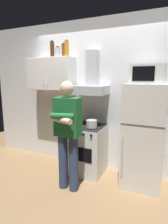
{
  "coord_description": "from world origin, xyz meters",
  "views": [
    {
      "loc": [
        1.22,
        -2.65,
        1.69
      ],
      "look_at": [
        0.0,
        0.0,
        1.15
      ],
      "focal_mm": 30.07,
      "sensor_mm": 36.0,
      "label": 1
    }
  ],
  "objects_px": {
    "microwave": "(148,74)",
    "bottle_liquor_amber": "(67,49)",
    "stove_oven": "(87,149)",
    "range_hood": "(90,83)",
    "cooking_pot": "(92,124)",
    "bottle_canister_steel": "(58,52)",
    "refrigerator": "(144,136)",
    "person_standing": "(68,132)",
    "bottle_beer_brown": "(63,50)",
    "upper_cabinet": "(51,74)",
    "bottle_rum_dark": "(52,49)"
  },
  "relations": [
    {
      "from": "bottle_canister_steel",
      "to": "bottle_liquor_amber",
      "type": "height_order",
      "value": "bottle_liquor_amber"
    },
    {
      "from": "microwave",
      "to": "person_standing",
      "type": "bearing_deg",
      "value": -148.0
    },
    {
      "from": "cooking_pot",
      "to": "bottle_canister_steel",
      "type": "relative_size",
      "value": 1.5
    },
    {
      "from": "refrigerator",
      "to": "microwave",
      "type": "height_order",
      "value": "microwave"
    },
    {
      "from": "microwave",
      "to": "bottle_canister_steel",
      "type": "bearing_deg",
      "value": 177.05
    },
    {
      "from": "bottle_liquor_amber",
      "to": "cooking_pot",
      "type": "bearing_deg",
      "value": -20.57
    },
    {
      "from": "upper_cabinet",
      "to": "range_hood",
      "type": "relative_size",
      "value": 1.2
    },
    {
      "from": "upper_cabinet",
      "to": "bottle_beer_brown",
      "type": "xyz_separation_m",
      "value": [
        0.26,
        0.02,
        0.41
      ]
    },
    {
      "from": "range_hood",
      "to": "microwave",
      "type": "height_order",
      "value": "range_hood"
    },
    {
      "from": "microwave",
      "to": "bottle_liquor_amber",
      "type": "bearing_deg",
      "value": 176.82
    },
    {
      "from": "stove_oven",
      "to": "person_standing",
      "type": "height_order",
      "value": "person_standing"
    },
    {
      "from": "stove_oven",
      "to": "microwave",
      "type": "height_order",
      "value": "microwave"
    },
    {
      "from": "upper_cabinet",
      "to": "range_hood",
      "type": "bearing_deg",
      "value": 0.09
    },
    {
      "from": "upper_cabinet",
      "to": "cooking_pot",
      "type": "relative_size",
      "value": 3.23
    },
    {
      "from": "stove_oven",
      "to": "bottle_beer_brown",
      "type": "height_order",
      "value": "bottle_beer_brown"
    },
    {
      "from": "upper_cabinet",
      "to": "cooking_pot",
      "type": "distance_m",
      "value": 1.26
    },
    {
      "from": "cooking_pot",
      "to": "refrigerator",
      "type": "bearing_deg",
      "value": 8.32
    },
    {
      "from": "range_hood",
      "to": "person_standing",
      "type": "bearing_deg",
      "value": -93.91
    },
    {
      "from": "stove_oven",
      "to": "bottle_liquor_amber",
      "type": "bearing_deg",
      "value": 167.74
    },
    {
      "from": "microwave",
      "to": "range_hood",
      "type": "bearing_deg",
      "value": 173.54
    },
    {
      "from": "person_standing",
      "to": "bottle_canister_steel",
      "type": "xyz_separation_m",
      "value": [
        -0.58,
        0.71,
        1.24
      ]
    },
    {
      "from": "cooking_pot",
      "to": "person_standing",
      "type": "bearing_deg",
      "value": -110.3
    },
    {
      "from": "bottle_liquor_amber",
      "to": "microwave",
      "type": "bearing_deg",
      "value": -3.18
    },
    {
      "from": "stove_oven",
      "to": "refrigerator",
      "type": "height_order",
      "value": "refrigerator"
    },
    {
      "from": "bottle_canister_steel",
      "to": "refrigerator",
      "type": "bearing_deg",
      "value": -3.61
    },
    {
      "from": "refrigerator",
      "to": "bottle_canister_steel",
      "type": "relative_size",
      "value": 8.62
    },
    {
      "from": "bottle_canister_steel",
      "to": "bottle_liquor_amber",
      "type": "relative_size",
      "value": 0.66
    },
    {
      "from": "microwave",
      "to": "bottle_beer_brown",
      "type": "xyz_separation_m",
      "value": [
        -1.49,
        0.12,
        0.42
      ]
    },
    {
      "from": "microwave",
      "to": "bottle_liquor_amber",
      "type": "xyz_separation_m",
      "value": [
        -1.39,
        0.08,
        0.44
      ]
    },
    {
      "from": "person_standing",
      "to": "range_hood",
      "type": "bearing_deg",
      "value": 86.09
    },
    {
      "from": "range_hood",
      "to": "microwave",
      "type": "bearing_deg",
      "value": -6.46
    },
    {
      "from": "bottle_liquor_amber",
      "to": "bottle_beer_brown",
      "type": "relative_size",
      "value": 1.15
    },
    {
      "from": "upper_cabinet",
      "to": "range_hood",
      "type": "distance_m",
      "value": 0.81
    },
    {
      "from": "person_standing",
      "to": "upper_cabinet",
      "type": "bearing_deg",
      "value": 135.74
    },
    {
      "from": "upper_cabinet",
      "to": "bottle_rum_dark",
      "type": "bearing_deg",
      "value": -12.37
    },
    {
      "from": "upper_cabinet",
      "to": "refrigerator",
      "type": "xyz_separation_m",
      "value": [
        1.75,
        -0.12,
        -0.95
      ]
    },
    {
      "from": "bottle_rum_dark",
      "to": "bottle_canister_steel",
      "type": "xyz_separation_m",
      "value": [
        0.13,
        -0.02,
        -0.06
      ]
    },
    {
      "from": "person_standing",
      "to": "bottle_liquor_amber",
      "type": "bearing_deg",
      "value": 119.34
    },
    {
      "from": "refrigerator",
      "to": "person_standing",
      "type": "distance_m",
      "value": 1.17
    },
    {
      "from": "cooking_pot",
      "to": "bottle_canister_steel",
      "type": "xyz_separation_m",
      "value": [
        -0.76,
        0.22,
        1.2
      ]
    },
    {
      "from": "bottle_beer_brown",
      "to": "bottle_liquor_amber",
      "type": "bearing_deg",
      "value": -26.62
    },
    {
      "from": "bottle_canister_steel",
      "to": "bottle_liquor_amber",
      "type": "xyz_separation_m",
      "value": [
        0.19,
        -0.0,
        0.05
      ]
    },
    {
      "from": "bottle_beer_brown",
      "to": "cooking_pot",
      "type": "bearing_deg",
      "value": -21.46
    },
    {
      "from": "refrigerator",
      "to": "person_standing",
      "type": "relative_size",
      "value": 0.98
    },
    {
      "from": "upper_cabinet",
      "to": "person_standing",
      "type": "distance_m",
      "value": 1.35
    },
    {
      "from": "range_hood",
      "to": "bottle_beer_brown",
      "type": "relative_size",
      "value": 3.08
    },
    {
      "from": "refrigerator",
      "to": "cooking_pot",
      "type": "bearing_deg",
      "value": -171.68
    },
    {
      "from": "stove_oven",
      "to": "range_hood",
      "type": "relative_size",
      "value": 1.17
    },
    {
      "from": "bottle_canister_steel",
      "to": "bottle_liquor_amber",
      "type": "bearing_deg",
      "value": -1.23
    },
    {
      "from": "stove_oven",
      "to": "microwave",
      "type": "xyz_separation_m",
      "value": [
        0.95,
        0.02,
        1.31
      ]
    }
  ]
}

